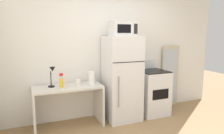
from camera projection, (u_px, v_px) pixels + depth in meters
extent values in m
cube|color=white|center=(112.00, 52.00, 4.12)|extent=(5.00, 0.10, 2.60)
cube|color=silver|center=(68.00, 87.00, 3.54)|extent=(1.20, 0.53, 0.04)
cube|color=silver|center=(34.00, 112.00, 3.39)|extent=(0.04, 0.53, 0.71)
cube|color=silver|center=(99.00, 103.00, 3.82)|extent=(0.04, 0.53, 0.71)
cylinder|color=black|center=(51.00, 86.00, 3.48)|extent=(0.11, 0.11, 0.02)
cylinder|color=black|center=(51.00, 79.00, 3.46)|extent=(0.02, 0.02, 0.26)
cone|color=black|center=(52.00, 69.00, 3.43)|extent=(0.10, 0.10, 0.08)
cylinder|color=white|center=(92.00, 78.00, 3.64)|extent=(0.11, 0.11, 0.24)
cylinder|color=yellow|center=(61.00, 83.00, 3.44)|extent=(0.06, 0.06, 0.16)
cylinder|color=white|center=(61.00, 77.00, 3.42)|extent=(0.02, 0.02, 0.04)
cube|color=red|center=(61.00, 75.00, 3.41)|extent=(0.06, 0.03, 0.04)
cylinder|color=white|center=(78.00, 82.00, 3.62)|extent=(0.08, 0.08, 0.09)
cube|color=white|center=(122.00, 78.00, 3.87)|extent=(0.64, 0.61, 1.63)
cube|color=black|center=(129.00, 62.00, 3.53)|extent=(0.63, 0.00, 0.01)
cylinder|color=gray|center=(119.00, 92.00, 3.53)|extent=(0.02, 0.02, 0.57)
cube|color=silver|center=(123.00, 29.00, 3.70)|extent=(0.46, 0.34, 0.26)
cube|color=black|center=(124.00, 29.00, 3.53)|extent=(0.26, 0.01, 0.15)
cube|color=black|center=(136.00, 29.00, 3.61)|extent=(0.07, 0.01, 0.18)
cube|color=white|center=(152.00, 93.00, 4.19)|extent=(0.57, 0.60, 0.90)
cube|color=black|center=(153.00, 71.00, 4.12)|extent=(0.55, 0.58, 0.02)
cube|color=white|center=(146.00, 64.00, 4.36)|extent=(0.57, 0.04, 0.18)
cube|color=black|center=(161.00, 94.00, 3.91)|extent=(0.37, 0.01, 0.20)
cube|color=#C6B793|center=(170.00, 76.00, 4.63)|extent=(0.44, 0.03, 1.40)
cube|color=#B2BCC6|center=(170.00, 76.00, 4.61)|extent=(0.39, 0.00, 1.26)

